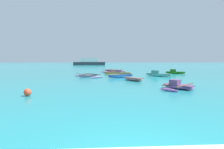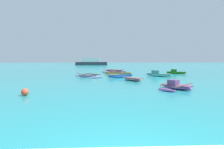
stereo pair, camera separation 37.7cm
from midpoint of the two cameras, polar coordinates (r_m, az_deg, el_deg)
The scene contains 10 objects.
moored_boat_0 at distance 20.62m, azimuth 3.34°, elevation -0.47°, with size 3.23×1.79×0.37m.
moored_boat_1 at distance 17.81m, azimuth 7.47°, elevation -1.44°, with size 2.03×2.28×0.32m.
moored_boat_2 at distance 25.05m, azimuth 2.41°, elevation 0.41°, with size 4.06×4.28×0.38m.
moored_boat_3 at distance 27.97m, azimuth 20.51°, elevation 0.70°, with size 2.96×1.77×0.68m.
moored_boat_4 at distance 13.67m, azimuth 21.01°, elevation -3.50°, with size 3.22×3.08×0.66m.
moored_boat_5 at distance 22.95m, azimuth 15.33°, elevation 0.06°, with size 3.02×2.60×0.77m.
moored_boat_6 at distance 29.48m, azimuth 1.12°, elevation 1.16°, with size 4.31×4.35×0.47m.
moored_boat_7 at distance 21.68m, azimuth -7.19°, elevation -0.35°, with size 3.75×4.08×0.37m.
mooring_buoy_0 at distance 11.53m, azimuth -25.71°, elevation -5.18°, with size 0.44×0.44×0.44m.
distant_ferry at distance 67.69m, azimuth -6.55°, elevation 3.98°, with size 11.96×2.63×2.63m.
Camera 2 is at (-0.51, -2.87, 2.14)m, focal length 28.00 mm.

